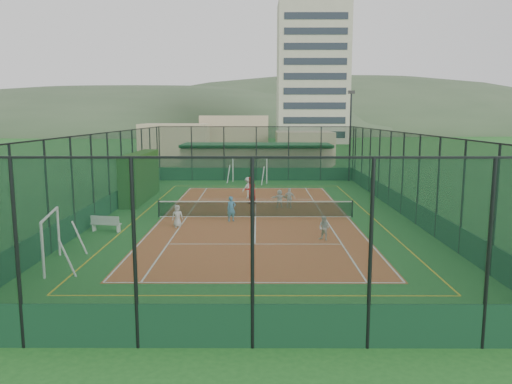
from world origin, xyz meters
TOP-DOWN VIEW (x-y plane):
  - ground at (0.00, 0.00)m, footprint 300.00×300.00m
  - court_slab at (0.00, 0.00)m, footprint 11.17×23.97m
  - tennis_net at (0.00, 0.00)m, footprint 11.67×0.12m
  - perimeter_fence at (0.00, 0.00)m, footprint 18.12×34.12m
  - floodlight_ne at (8.60, 16.60)m, footprint 0.60×0.26m
  - clubhouse at (0.00, 22.00)m, footprint 15.20×7.20m
  - apartment_tower at (12.00, 82.00)m, footprint 15.00×12.00m
  - distant_hills at (0.00, 150.00)m, footprint 200.00×60.00m
  - hedge_left at (-8.30, 6.22)m, footprint 1.16×7.72m
  - white_bench at (-7.80, -3.82)m, footprint 1.63×0.72m
  - futsal_goal_near at (-8.16, -9.84)m, footprint 3.41×1.60m
  - futsal_goal_far at (-0.60, 15.53)m, footprint 3.59×2.30m
  - child_near_left at (-4.23, -2.75)m, footprint 0.68×0.55m
  - child_near_mid at (-1.38, -1.20)m, footprint 0.61×0.52m
  - child_near_right at (3.36, -5.60)m, footprint 0.73×0.72m
  - child_far_left at (-0.56, 6.83)m, footprint 1.15×1.05m
  - child_far_right at (2.21, 2.87)m, footprint 0.82×0.47m
  - child_far_back at (1.57, 3.02)m, footprint 1.12×0.36m
  - coach at (-0.37, 4.67)m, footprint 1.13×1.04m
  - tennis_balls at (0.77, 0.84)m, footprint 2.26×0.10m

SIDE VIEW (x-z plane):
  - ground at x=0.00m, z-range 0.00..0.00m
  - distant_hills at x=0.00m, z-range -12.00..12.00m
  - court_slab at x=0.00m, z-range 0.00..0.01m
  - tennis_balls at x=0.77m, z-range 0.01..0.08m
  - white_bench at x=-7.80m, z-range 0.00..0.89m
  - tennis_net at x=0.00m, z-range 0.00..1.06m
  - child_near_right at x=3.36m, z-range 0.01..1.20m
  - child_far_back at x=1.57m, z-range 0.01..1.22m
  - child_near_left at x=-4.23m, z-range 0.01..1.22m
  - child_far_right at x=2.21m, z-range 0.01..1.32m
  - child_near_mid at x=-1.38m, z-range 0.01..1.44m
  - child_far_left at x=-0.56m, z-range 0.01..1.56m
  - coach at x=-0.37m, z-range 0.01..1.87m
  - futsal_goal_near at x=-8.16m, z-range 0.00..2.12m
  - futsal_goal_far at x=-0.60m, z-range 0.00..2.24m
  - clubhouse at x=0.00m, z-range 0.00..3.15m
  - hedge_left at x=-8.30m, z-range 0.00..3.38m
  - perimeter_fence at x=0.00m, z-range 0.00..5.00m
  - floodlight_ne at x=8.60m, z-range 0.00..8.25m
  - apartment_tower at x=12.00m, z-range 0.00..30.00m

